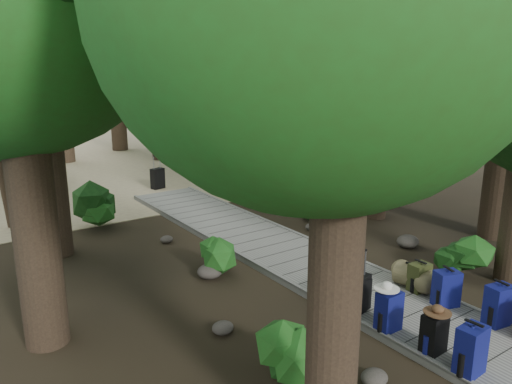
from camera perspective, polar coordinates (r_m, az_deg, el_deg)
ground at (r=10.97m, az=5.07°, el=-8.11°), size 120.00×120.00×0.00m
sand_beach at (r=24.96m, az=-19.27°, el=4.02°), size 40.00×22.00×0.02m
boardwalk at (r=11.67m, az=1.91°, el=-6.31°), size 2.00×12.00×0.12m
backpack_left_a at (r=7.59m, az=23.38°, el=-16.03°), size 0.43×0.31×0.77m
backpack_left_b at (r=7.91m, az=19.69°, el=-14.77°), size 0.37×0.27×0.66m
backpack_left_c at (r=8.29m, az=14.95°, el=-12.80°), size 0.38×0.27×0.71m
backpack_right_b at (r=9.04m, az=26.02°, el=-11.34°), size 0.45×0.35×0.74m
backpack_right_c at (r=9.35m, az=20.95°, el=-10.07°), size 0.48×0.41×0.70m
backpack_right_d at (r=9.80m, az=18.18°, el=-9.07°), size 0.39×0.29×0.58m
duffel_right_khaki at (r=9.93m, az=17.50°, el=-9.16°), size 0.55×0.71×0.43m
suitcase_on_boardwalk at (r=8.75m, az=11.69°, el=-11.30°), size 0.46×0.33×0.64m
lone_suitcase_on_sand at (r=17.43m, az=-11.18°, el=1.53°), size 0.50×0.36×0.70m
hat_brown at (r=7.68m, az=20.05°, el=-12.43°), size 0.39×0.39×0.12m
hat_white at (r=8.08m, az=14.74°, el=-10.23°), size 0.40×0.40×0.13m
kayak at (r=19.36m, az=-22.36°, el=1.44°), size 2.02×3.43×0.34m
sun_lounger at (r=20.74m, az=-6.19°, el=3.54°), size 0.65×1.70×0.54m
tree_right_c at (r=13.87m, az=14.44°, el=15.94°), size 5.38×5.38×9.31m
tree_right_d at (r=17.40m, az=11.79°, el=19.31°), size 6.27×6.27×11.50m
tree_right_e at (r=18.33m, az=2.86°, el=14.67°), size 4.74×4.74×8.53m
tree_right_f at (r=21.87m, az=1.25°, el=16.96°), size 5.76×5.76×10.28m
tree_left_a at (r=4.67m, az=9.92°, el=10.95°), size 4.72×4.72×7.87m
tree_left_b at (r=7.66m, az=-26.16°, el=16.67°), size 5.20×5.20×9.37m
tree_left_c at (r=11.50m, az=-23.40°, el=13.37°), size 4.84×4.84×8.42m
tree_back_a at (r=23.03m, az=-21.91°, el=15.54°), size 5.80×5.80×10.04m
tree_back_b at (r=25.53m, az=-16.08°, el=16.79°), size 6.11×6.11×10.92m
tree_back_c at (r=25.93m, az=-8.59°, el=15.88°), size 5.44×5.44×9.78m
palm_right_a at (r=16.90m, az=1.40°, el=14.26°), size 4.85×4.85×8.27m
palm_right_b at (r=21.86m, az=-1.96°, el=15.13°), size 4.60×4.60×8.89m
palm_right_c at (r=22.72m, az=-11.38°, el=13.21°), size 4.77×4.77×7.60m
rock_left_a at (r=7.33m, az=13.37°, el=-19.94°), size 0.38×0.35×0.21m
rock_left_b at (r=8.29m, az=-3.82°, el=-15.22°), size 0.36×0.32×0.20m
rock_left_c at (r=10.21m, az=-5.27°, el=-9.00°), size 0.53×0.47×0.29m
rock_left_d at (r=12.29m, az=-10.18°, el=-5.33°), size 0.31×0.28×0.17m
rock_right_b at (r=12.30m, az=16.96°, el=-5.41°), size 0.54×0.49×0.30m
rock_right_c at (r=13.02m, az=6.41°, el=-3.98°), size 0.35×0.32×0.19m
rock_right_d at (r=15.52m, az=2.19°, el=-0.69°), size 0.51×0.46×0.28m
shrub_left_a at (r=7.05m, az=4.15°, el=-17.94°), size 0.95×0.95×0.86m
shrub_left_b at (r=10.35m, az=-4.56°, el=-7.27°), size 0.83×0.83×0.75m
shrub_left_c at (r=13.75m, az=-17.54°, el=-1.37°), size 1.34×1.34×1.21m
shrub_right_a at (r=10.81m, az=22.15°, el=-6.93°), size 1.01×1.01×0.91m
shrub_right_b at (r=13.80m, az=6.85°, el=-1.18°), size 1.11×1.11×0.99m
shrub_right_c at (r=16.61m, az=-2.17°, el=1.08°), size 0.78×0.78×0.70m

